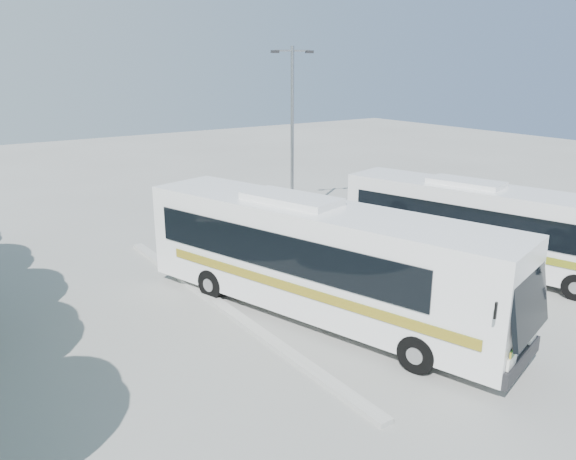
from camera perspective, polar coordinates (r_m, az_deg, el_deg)
ground at (r=19.07m, az=2.28°, el=-8.28°), size 100.00×100.00×0.00m
kerb_divider at (r=19.46m, az=-6.79°, el=-7.62°), size 0.40×16.00×0.15m
coach_main at (r=18.09m, az=3.07°, el=-2.79°), size 6.28×13.48×3.69m
coach_adjacent at (r=23.79m, az=19.52°, el=0.50°), size 5.42×12.14×3.31m
lamppost at (r=28.75m, az=0.43°, el=10.31°), size 2.11×0.82×8.82m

